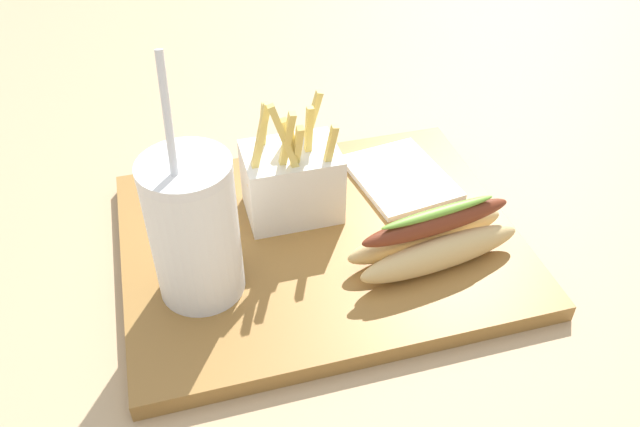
% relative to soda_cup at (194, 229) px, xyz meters
% --- Properties ---
extents(ground_plane, '(2.40, 2.40, 0.02)m').
position_rel_soda_cup_xyz_m(ground_plane, '(-0.13, -0.04, -0.11)').
color(ground_plane, tan).
extents(food_tray, '(0.42, 0.33, 0.02)m').
position_rel_soda_cup_xyz_m(food_tray, '(-0.13, -0.04, -0.09)').
color(food_tray, olive).
rests_on(food_tray, ground_plane).
extents(soda_cup, '(0.08, 0.08, 0.25)m').
position_rel_soda_cup_xyz_m(soda_cup, '(0.00, 0.00, 0.00)').
color(soda_cup, white).
rests_on(soda_cup, food_tray).
extents(fries_basket, '(0.10, 0.08, 0.16)m').
position_rel_soda_cup_xyz_m(fries_basket, '(-0.11, -0.09, -0.03)').
color(fries_basket, white).
rests_on(fries_basket, food_tray).
extents(hot_dog_1, '(0.19, 0.08, 0.07)m').
position_rel_soda_cup_xyz_m(hot_dog_1, '(-0.24, 0.02, -0.05)').
color(hot_dog_1, '#DBB775').
rests_on(hot_dog_1, food_tray).
extents(ketchup_cup_1, '(0.04, 0.04, 0.02)m').
position_rel_soda_cup_xyz_m(ketchup_cup_1, '(0.01, -0.13, -0.06)').
color(ketchup_cup_1, white).
rests_on(ketchup_cup_1, food_tray).
extents(napkin_stack, '(0.12, 0.14, 0.01)m').
position_rel_soda_cup_xyz_m(napkin_stack, '(-0.25, -0.11, -0.07)').
color(napkin_stack, white).
rests_on(napkin_stack, food_tray).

